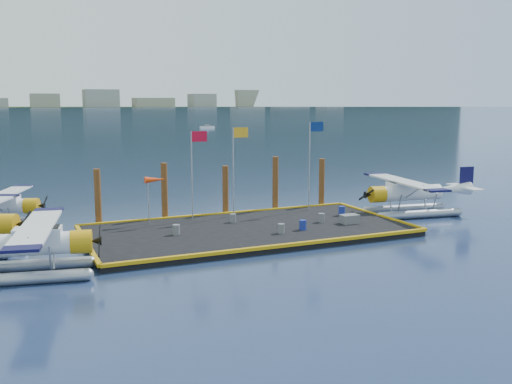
# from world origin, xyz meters

# --- Properties ---
(ground) EXTENTS (4000.00, 4000.00, 0.00)m
(ground) POSITION_xyz_m (0.00, 0.00, 0.00)
(ground) COLOR #172647
(ground) RESTS_ON ground
(dock) EXTENTS (20.00, 10.00, 0.40)m
(dock) POSITION_xyz_m (0.00, 0.00, 0.20)
(dock) COLOR black
(dock) RESTS_ON ground
(dock_bumpers) EXTENTS (20.25, 10.25, 0.18)m
(dock_bumpers) POSITION_xyz_m (0.00, 0.00, 0.49)
(dock_bumpers) COLOR #C18F0B
(dock_bumpers) RESTS_ON dock
(far_backdrop) EXTENTS (3050.00, 2050.00, 810.00)m
(far_backdrop) POSITION_xyz_m (239.91, 1737.52, 9.45)
(far_backdrop) COLOR black
(far_backdrop) RESTS_ON ground
(seaplane_a) EXTENTS (8.72, 9.51, 3.36)m
(seaplane_a) POSITION_xyz_m (-13.10, -4.24, 1.47)
(seaplane_a) COLOR #9599A3
(seaplane_a) RESTS_ON ground
(seaplane_d) EXTENTS (9.01, 9.91, 3.50)m
(seaplane_d) POSITION_xyz_m (13.08, 0.73, 1.53)
(seaplane_d) COLOR #9599A3
(seaplane_d) RESTS_ON ground
(drum_0) EXTENTS (0.44, 0.44, 0.62)m
(drum_0) POSITION_xyz_m (-4.74, -0.07, 0.71)
(drum_0) COLOR #5D5E63
(drum_0) RESTS_ON dock
(drum_1) EXTENTS (0.44, 0.44, 0.62)m
(drum_1) POSITION_xyz_m (2.90, -1.94, 0.71)
(drum_1) COLOR navy
(drum_1) RESTS_ON dock
(drum_2) EXTENTS (0.42, 0.42, 0.60)m
(drum_2) POSITION_xyz_m (5.14, -0.40, 0.70)
(drum_2) COLOR #5D5E63
(drum_2) RESTS_ON dock
(drum_3) EXTENTS (0.42, 0.42, 0.59)m
(drum_3) POSITION_xyz_m (1.23, -2.25, 0.70)
(drum_3) COLOR #5D5E63
(drum_3) RESTS_ON dock
(drum_4) EXTENTS (0.46, 0.46, 0.65)m
(drum_4) POSITION_xyz_m (7.63, 1.05, 0.72)
(drum_4) COLOR navy
(drum_4) RESTS_ON dock
(drum_5) EXTENTS (0.40, 0.40, 0.57)m
(drum_5) POSITION_xyz_m (-0.29, 1.93, 0.69)
(drum_5) COLOR #5D5E63
(drum_5) RESTS_ON dock
(crate) EXTENTS (1.17, 0.78, 0.58)m
(crate) POSITION_xyz_m (6.66, -1.46, 0.69)
(crate) COLOR #5D5E63
(crate) RESTS_ON dock
(flagpole_red) EXTENTS (1.14, 0.08, 6.00)m
(flagpole_red) POSITION_xyz_m (-2.29, 3.80, 4.40)
(flagpole_red) COLOR #9999A2
(flagpole_red) RESTS_ON dock
(flagpole_yellow) EXTENTS (1.14, 0.08, 6.20)m
(flagpole_yellow) POSITION_xyz_m (0.70, 3.80, 4.51)
(flagpole_yellow) COLOR #9999A2
(flagpole_yellow) RESTS_ON dock
(flagpole_blue) EXTENTS (1.14, 0.08, 6.50)m
(flagpole_blue) POSITION_xyz_m (6.70, 3.80, 4.69)
(flagpole_blue) COLOR #9999A2
(flagpole_blue) RESTS_ON dock
(windsock) EXTENTS (1.40, 0.44, 3.12)m
(windsock) POSITION_xyz_m (-5.03, 3.80, 3.23)
(windsock) COLOR #9999A2
(windsock) RESTS_ON dock
(piling_0) EXTENTS (0.44, 0.44, 4.00)m
(piling_0) POSITION_xyz_m (-8.50, 5.40, 2.00)
(piling_0) COLOR #4D2F16
(piling_0) RESTS_ON ground
(piling_1) EXTENTS (0.44, 0.44, 4.20)m
(piling_1) POSITION_xyz_m (-4.00, 5.40, 2.10)
(piling_1) COLOR #4D2F16
(piling_1) RESTS_ON ground
(piling_2) EXTENTS (0.44, 0.44, 3.80)m
(piling_2) POSITION_xyz_m (0.50, 5.40, 1.90)
(piling_2) COLOR #4D2F16
(piling_2) RESTS_ON ground
(piling_3) EXTENTS (0.44, 0.44, 4.30)m
(piling_3) POSITION_xyz_m (4.50, 5.40, 2.15)
(piling_3) COLOR #4D2F16
(piling_3) RESTS_ON ground
(piling_4) EXTENTS (0.44, 0.44, 4.00)m
(piling_4) POSITION_xyz_m (8.50, 5.40, 2.00)
(piling_4) COLOR #4D2F16
(piling_4) RESTS_ON ground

